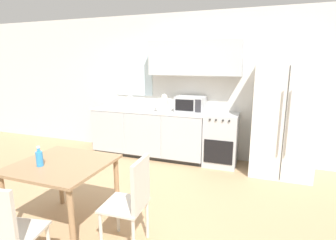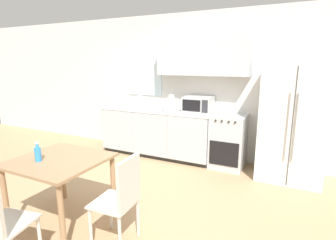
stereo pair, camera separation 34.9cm
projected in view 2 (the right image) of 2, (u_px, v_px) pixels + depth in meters
name	position (u px, v px, depth m)	size (l,w,h in m)	color
ground_plane	(128.00, 205.00, 3.38)	(12.00, 12.00, 0.00)	tan
wall_back	(191.00, 83.00, 4.97)	(12.00, 0.38, 2.70)	silver
kitchen_counter	(157.00, 132.00, 5.14)	(2.23, 0.65, 0.92)	#333333
oven_range	(228.00, 141.00, 4.56)	(0.56, 0.62, 0.93)	#B7BABC
refrigerator	(292.00, 123.00, 4.00)	(0.93, 0.77, 1.79)	silver
kitchen_sink	(138.00, 107.00, 5.24)	(0.61, 0.40, 0.24)	#B7BABC
microwave	(198.00, 104.00, 4.76)	(0.52, 0.38, 0.28)	#B7BABC
coffee_mug	(160.00, 109.00, 4.86)	(0.12, 0.09, 0.09)	white
grocery_bag_0	(171.00, 104.00, 4.71)	(0.21, 0.19, 0.33)	silver
dining_table	(60.00, 169.00, 2.92)	(0.95, 0.90, 0.76)	#997551
dining_chair_side	(122.00, 195.00, 2.55)	(0.42, 0.42, 0.93)	beige
drink_bottle	(38.00, 153.00, 2.81)	(0.07, 0.07, 0.21)	#338CD8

